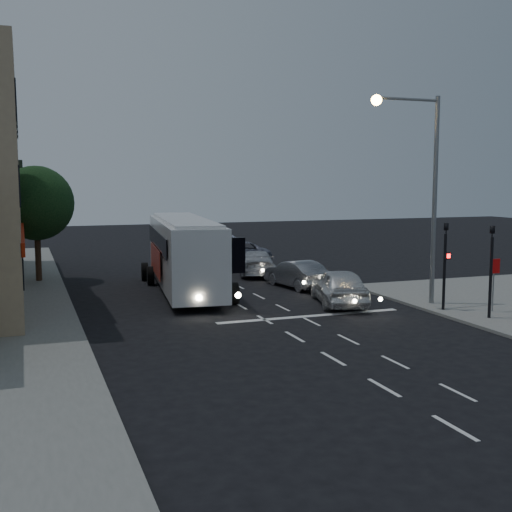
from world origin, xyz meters
name	(u,v)px	position (x,y,z in m)	size (l,w,h in m)	color
ground	(284,331)	(0.00, 0.00, 0.00)	(120.00, 120.00, 0.00)	black
road_markings	(282,311)	(1.29, 3.31, 0.00)	(8.00, 30.55, 0.01)	silver
tour_bus	(184,252)	(-1.40, 9.66, 1.98)	(3.84, 12.17, 3.67)	silver
car_suv	(339,286)	(4.25, 3.80, 0.82)	(1.94, 4.83, 1.65)	silver
car_sedan_a	(297,274)	(4.31, 8.68, 0.71)	(1.51, 4.32, 1.42)	gray
car_sedan_b	(256,263)	(3.91, 13.64, 0.72)	(2.02, 4.96, 1.44)	silver
car_sedan_c	(234,253)	(4.15, 18.58, 0.79)	(2.64, 5.72, 1.59)	slate
car_extra	(217,245)	(4.42, 23.58, 0.80)	(1.70, 4.86, 1.60)	silver
traffic_signal_main	(445,255)	(7.60, 0.78, 2.42)	(0.25, 0.35, 4.10)	black
traffic_signal_side	(491,260)	(8.30, -1.20, 2.42)	(0.18, 0.15, 4.10)	black
regulatory_sign	(494,276)	(9.30, -0.24, 1.60)	(0.45, 0.12, 2.20)	slate
streetlight	(423,176)	(7.34, 2.20, 5.73)	(3.32, 0.44, 9.00)	slate
street_tree	(36,200)	(-8.21, 15.02, 4.50)	(4.00, 4.00, 6.20)	black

